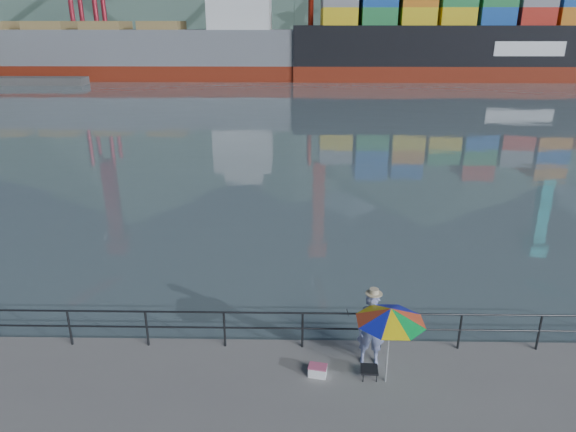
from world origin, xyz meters
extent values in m
cube|color=slate|center=(0.00, 130.00, 0.00)|extent=(500.00, 280.00, 0.00)
cube|color=#514F4C|center=(10.00, 93.00, 0.00)|extent=(200.00, 40.00, 0.40)
cylinder|color=#2D3033|center=(0.00, 1.70, 1.00)|extent=(22.00, 0.05, 0.05)
cylinder|color=#2D3033|center=(0.00, 1.70, 0.55)|extent=(22.00, 0.05, 0.05)
cube|color=#2D3033|center=(0.00, 1.70, 0.50)|extent=(22.00, 0.06, 1.00)
cube|color=orange|center=(10.00, 92.00, 1.30)|extent=(6.00, 2.40, 2.60)
cube|color=yellow|center=(16.50, 92.00, 2.60)|extent=(6.00, 2.40, 5.20)
cube|color=gray|center=(23.00, 92.00, 3.90)|extent=(6.00, 2.40, 7.80)
cube|color=yellow|center=(29.50, 92.00, 3.90)|extent=(6.00, 2.40, 7.80)
cube|color=yellow|center=(36.00, 92.00, 2.60)|extent=(6.00, 2.40, 5.20)
cube|color=gray|center=(42.50, 92.00, 3.90)|extent=(6.00, 2.40, 7.80)
cube|color=#194CA5|center=(49.00, 92.00, 3.90)|extent=(6.00, 2.40, 7.80)
cube|color=yellow|center=(10.00, 95.00, 2.60)|extent=(6.00, 2.40, 5.20)
cube|color=#194CA5|center=(16.50, 95.00, 2.60)|extent=(6.00, 2.40, 5.20)
cube|color=red|center=(23.00, 95.00, 3.90)|extent=(6.00, 2.40, 7.80)
cube|color=#194CA5|center=(29.50, 95.00, 1.30)|extent=(6.00, 2.40, 2.60)
cube|color=#194CA5|center=(36.00, 95.00, 1.30)|extent=(6.00, 2.40, 2.60)
cube|color=#267F3F|center=(42.50, 95.00, 2.60)|extent=(6.00, 2.40, 5.20)
cube|color=orange|center=(49.00, 95.00, 3.90)|extent=(6.00, 2.40, 7.80)
cube|color=#194CA5|center=(10.00, 98.00, 2.60)|extent=(6.00, 2.40, 5.20)
cube|color=gray|center=(16.50, 98.00, 2.60)|extent=(6.00, 2.40, 5.20)
imported|color=#2D4091|center=(2.66, 1.11, 0.94)|extent=(0.72, 0.51, 1.88)
cylinder|color=white|center=(2.93, 0.37, 0.89)|extent=(0.04, 0.04, 1.79)
cone|color=#1622C4|center=(2.93, 0.37, 1.79)|extent=(2.09, 2.09, 0.33)
cube|color=black|center=(2.56, 0.49, 0.24)|extent=(0.42, 0.42, 0.05)
cube|color=#2D3033|center=(2.56, 0.49, 0.10)|extent=(0.33, 0.33, 0.21)
cube|color=white|center=(1.35, 0.55, 0.12)|extent=(0.46, 0.35, 0.24)
cylinder|color=black|center=(2.16, 1.90, 0.00)|extent=(0.28, 1.85, 1.31)
cube|color=maroon|center=(-25.65, 72.58, 0.75)|extent=(55.75, 9.65, 2.50)
cube|color=slate|center=(-25.65, 72.58, 4.50)|extent=(55.75, 9.65, 5.00)
cube|color=silver|center=(-7.81, 72.58, 10.50)|extent=(9.00, 8.11, 7.00)
cube|color=maroon|center=(33.70, 72.95, 0.75)|extent=(67.04, 11.17, 2.50)
cube|color=black|center=(33.70, 72.95, 4.80)|extent=(67.04, 11.17, 5.60)
camera|label=1|loc=(0.83, -9.54, 7.84)|focal=32.00mm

